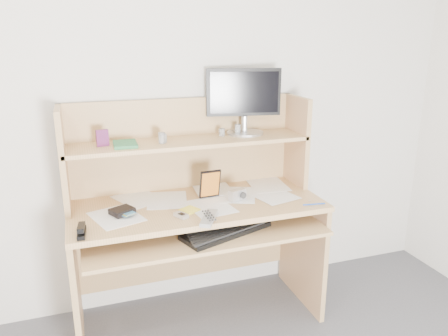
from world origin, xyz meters
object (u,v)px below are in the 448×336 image
object	(u,v)px
desk	(194,207)
monitor	(244,99)
tv_remote	(209,218)
keyboard	(226,230)
game_case	(210,184)

from	to	relation	value
desk	monitor	xyz separation A→B (m)	(0.36, 0.14, 0.59)
desk	tv_remote	xyz separation A→B (m)	(-0.01, -0.34, 0.07)
monitor	keyboard	bearing A→B (deg)	-110.43
desk	monitor	bearing A→B (deg)	21.26
game_case	monitor	size ratio (longest dim) A/B	0.38
keyboard	desk	bearing A→B (deg)	88.50
tv_remote	monitor	world-z (taller)	monitor
game_case	monitor	xyz separation A→B (m)	(0.27, 0.18, 0.45)
game_case	tv_remote	bearing A→B (deg)	-112.40
tv_remote	desk	bearing A→B (deg)	116.85
keyboard	game_case	xyz separation A→B (m)	(-0.01, 0.26, 0.17)
desk	tv_remote	size ratio (longest dim) A/B	6.97
tv_remote	game_case	xyz separation A→B (m)	(0.10, 0.30, 0.07)
desk	tv_remote	world-z (taller)	desk
desk	keyboard	world-z (taller)	desk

